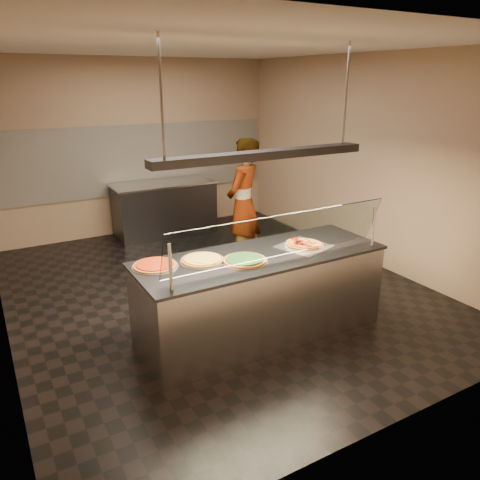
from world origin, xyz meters
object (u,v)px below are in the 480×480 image
half_pizza_pepperoni (297,245)px  heat_lamp_housing (263,155)px  pizza_spatula (204,262)px  pizza_cheese (202,260)px  prep_table (165,209)px  serving_counter (261,295)px  worker (243,205)px  sneeze_guard (281,236)px  perforated_tray (304,246)px  pizza_tomato (155,265)px  pizza_spinach (245,260)px  half_pizza_sausage (311,243)px

half_pizza_pepperoni → heat_lamp_housing: size_ratio=0.19×
pizza_spatula → heat_lamp_housing: heat_lamp_housing is taller
pizza_cheese → prep_table: size_ratio=0.26×
serving_counter → heat_lamp_housing: (0.00, 0.00, 1.48)m
worker → serving_counter: bearing=29.8°
serving_counter → sneeze_guard: (0.00, -0.34, 0.76)m
serving_counter → perforated_tray: bearing=-3.2°
serving_counter → prep_table: size_ratio=1.49×
perforated_tray → pizza_tomato: pizza_tomato is taller
pizza_spinach → heat_lamp_housing: bearing=20.4°
heat_lamp_housing → pizza_spinach: bearing=-159.6°
half_pizza_sausage → half_pizza_pepperoni: bearing=179.9°
pizza_spinach → pizza_tomato: (-0.81, 0.32, -0.00)m
pizza_spatula → sneeze_guard: bearing=-30.5°
serving_counter → pizza_spatula: (-0.63, 0.03, 0.49)m
pizza_spatula → heat_lamp_housing: (0.63, -0.03, 0.99)m
prep_table → heat_lamp_housing: size_ratio=0.77×
pizza_tomato → heat_lamp_housing: size_ratio=0.19×
prep_table → pizza_spinach: bearing=-99.3°
sneeze_guard → pizza_spinach: sneeze_guard is taller
pizza_tomato → half_pizza_sausage: bearing=-8.4°
pizza_spinach → pizza_tomato: pizza_spinach is taller
prep_table → worker: 2.12m
heat_lamp_housing → pizza_cheese: bearing=167.8°
serving_counter → half_pizza_pepperoni: 0.66m
perforated_tray → half_pizza_sausage: size_ratio=1.37×
perforated_tray → pizza_spatula: bearing=177.0°
sneeze_guard → prep_table: (0.39, 4.15, -0.76)m
sneeze_guard → pizza_spatula: 0.78m
half_pizza_sausage → prep_table: bearing=93.5°
serving_counter → sneeze_guard: 0.83m
serving_counter → half_pizza_pepperoni: bearing=-3.9°
pizza_cheese → worker: size_ratio=0.24×
pizza_spinach → pizza_spatula: (-0.38, 0.13, 0.01)m
pizza_cheese → heat_lamp_housing: (0.61, -0.13, 1.01)m
sneeze_guard → pizza_cheese: (-0.61, 0.48, -0.28)m
serving_counter → pizza_spatula: size_ratio=9.54×
half_pizza_pepperoni → pizza_cheese: bearing=171.2°
half_pizza_sausage → pizza_tomato: half_pizza_sausage is taller
pizza_tomato → pizza_spatula: (0.44, -0.19, 0.01)m
pizza_spinach → pizza_cheese: bearing=147.5°
worker → heat_lamp_housing: bearing=29.8°
perforated_tray → half_pizza_sausage: (0.10, -0.00, 0.02)m
half_pizza_pepperoni → heat_lamp_housing: heat_lamp_housing is taller
prep_table → heat_lamp_housing: (-0.39, -3.81, 1.48)m
perforated_tray → pizza_cheese: bearing=171.9°
perforated_tray → worker: 1.84m
pizza_tomato → worker: bearing=39.6°
worker → heat_lamp_housing: (-0.82, -1.79, 1.01)m
sneeze_guard → pizza_cheese: bearing=142.1°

